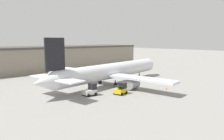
# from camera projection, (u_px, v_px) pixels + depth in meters

# --- Properties ---
(ground_plane) EXTENTS (400.00, 400.00, 0.00)m
(ground_plane) POSITION_uv_depth(u_px,v_px,m) (112.00, 84.00, 56.54)
(ground_plane) COLOR gray
(terminal_building) EXTENTS (70.65, 18.05, 8.86)m
(terminal_building) POSITION_uv_depth(u_px,v_px,m) (58.00, 57.00, 87.72)
(terminal_building) COLOR gray
(terminal_building) RESTS_ON ground_plane
(airplane) EXTENTS (43.80, 36.49, 11.79)m
(airplane) POSITION_uv_depth(u_px,v_px,m) (109.00, 71.00, 55.30)
(airplane) COLOR silver
(airplane) RESTS_ON ground_plane
(ground_crew_worker) EXTENTS (0.38, 0.38, 1.74)m
(ground_crew_worker) POSITION_uv_depth(u_px,v_px,m) (149.00, 79.00, 58.64)
(ground_crew_worker) COLOR #1E2338
(ground_crew_worker) RESTS_ON ground_plane
(baggage_tug) EXTENTS (2.63, 2.01, 2.49)m
(baggage_tug) POSITION_uv_depth(u_px,v_px,m) (91.00, 90.00, 44.82)
(baggage_tug) COLOR silver
(baggage_tug) RESTS_ON ground_plane
(belt_loader_truck) EXTENTS (3.12, 2.66, 2.39)m
(belt_loader_truck) POSITION_uv_depth(u_px,v_px,m) (121.00, 89.00, 46.09)
(belt_loader_truck) COLOR yellow
(belt_loader_truck) RESTS_ON ground_plane
(safety_cone_near) EXTENTS (0.36, 0.36, 0.55)m
(safety_cone_near) POSITION_uv_depth(u_px,v_px,m) (166.00, 88.00, 50.41)
(safety_cone_near) COLOR #EF590F
(safety_cone_near) RESTS_ON ground_plane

